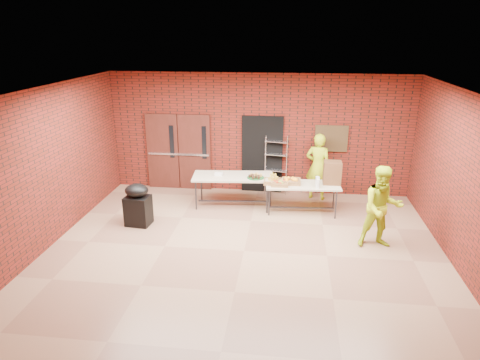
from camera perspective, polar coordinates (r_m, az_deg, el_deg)
name	(u,v)px	position (r m, az deg, el deg)	size (l,w,h in m)	color
room	(244,176)	(8.11, 0.58, 0.50)	(8.08, 7.08, 3.28)	#875F49
double_doors	(179,152)	(11.91, -8.15, 3.73)	(1.78, 0.12, 2.10)	#481B14
dark_doorway	(262,155)	(11.56, 2.97, 3.41)	(1.10, 0.06, 2.10)	black
bronze_plaque	(331,138)	(11.45, 12.07, 5.43)	(0.85, 0.04, 0.70)	#42301A
wire_rack	(276,166)	(11.48, 4.80, 1.93)	(0.58, 0.19, 1.59)	silver
table_left	(233,178)	(10.62, -0.95, 0.24)	(2.04, 0.99, 0.81)	#C6B597
table_right	(303,187)	(10.39, 8.35, -0.89)	(1.81, 0.86, 0.73)	#C6B597
basket_bananas	(273,181)	(10.31, 4.40, -0.18)	(0.42, 0.33, 0.13)	#A77A43
basket_oranges	(291,181)	(10.36, 6.83, -0.16)	(0.45, 0.35, 0.14)	#A77A43
basket_apples	(280,183)	(10.20, 5.32, -0.46)	(0.40, 0.31, 0.12)	#A77A43
muffin_tray	(256,176)	(10.42, 2.09, 0.53)	(0.42, 0.42, 0.10)	#165321
napkin_box	(219,174)	(10.62, -2.87, 0.80)	(0.20, 0.13, 0.07)	white
coffee_dispenser	(332,173)	(10.47, 12.19, 0.97)	(0.41, 0.37, 0.54)	brown
cup_stack_front	(318,182)	(10.18, 10.33, -0.29)	(0.09, 0.09, 0.26)	white
cup_stack_mid	(318,184)	(10.12, 10.36, -0.50)	(0.08, 0.08, 0.23)	white
cup_stack_back	(317,181)	(10.32, 10.23, -0.11)	(0.07, 0.07, 0.22)	white
covered_grill	(138,204)	(9.97, -13.47, -3.20)	(0.58, 0.50, 0.98)	black
volunteer_woman	(318,167)	(11.27, 10.34, 1.77)	(0.64, 0.42, 1.76)	#B4D017
volunteer_man	(382,208)	(9.05, 18.40, -3.51)	(0.84, 0.65, 1.72)	#B4D017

